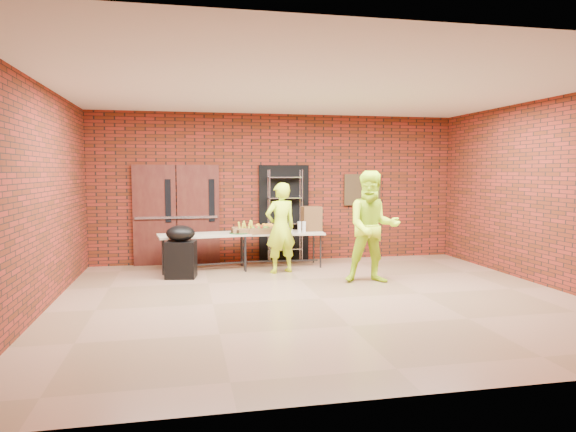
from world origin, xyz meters
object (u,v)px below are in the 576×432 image
at_px(table_left, 204,237).
at_px(table_right, 280,235).
at_px(volunteer_woman, 281,228).
at_px(volunteer_man, 373,227).
at_px(coffee_dispenser, 311,219).
at_px(covered_grill, 181,252).
at_px(wire_rack, 285,216).

height_order(table_left, table_right, table_left).
bearing_deg(table_left, volunteer_woman, -26.97).
height_order(table_left, volunteer_man, volunteer_man).
bearing_deg(table_left, table_right, -3.40).
height_order(table_right, volunteer_man, volunteer_man).
distance_m(volunteer_woman, volunteer_man, 1.86).
height_order(table_right, coffee_dispenser, coffee_dispenser).
height_order(covered_grill, volunteer_man, volunteer_man).
relative_size(table_left, covered_grill, 1.91).
bearing_deg(table_right, volunteer_woman, -96.29).
relative_size(table_left, volunteer_man, 0.94).
relative_size(table_right, volunteer_man, 0.91).
xyz_separation_m(table_left, volunteer_woman, (1.45, -0.51, 0.21)).
height_order(wire_rack, volunteer_man, wire_rack).
distance_m(table_left, coffee_dispenser, 2.27).
relative_size(table_left, table_right, 1.03).
distance_m(table_left, volunteer_woman, 1.55).
bearing_deg(wire_rack, coffee_dispenser, -48.11).
xyz_separation_m(table_right, volunteer_man, (1.31, -1.81, 0.33)).
bearing_deg(volunteer_man, covered_grill, 172.75).
xyz_separation_m(table_left, covered_grill, (-0.45, -0.62, -0.18)).
distance_m(covered_grill, volunteer_woman, 1.94).
distance_m(table_left, volunteer_man, 3.35).
bearing_deg(volunteer_woman, volunteer_man, 122.66).
relative_size(table_left, coffee_dispenser, 3.64).
bearing_deg(volunteer_man, table_right, 136.62).
xyz_separation_m(table_right, covered_grill, (-2.01, -0.73, -0.17)).
height_order(table_left, covered_grill, covered_grill).
distance_m(coffee_dispenser, volunteer_man, 2.00).
bearing_deg(table_left, volunteer_man, -38.20).
relative_size(coffee_dispenser, volunteer_woman, 0.29).
relative_size(coffee_dispenser, covered_grill, 0.52).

